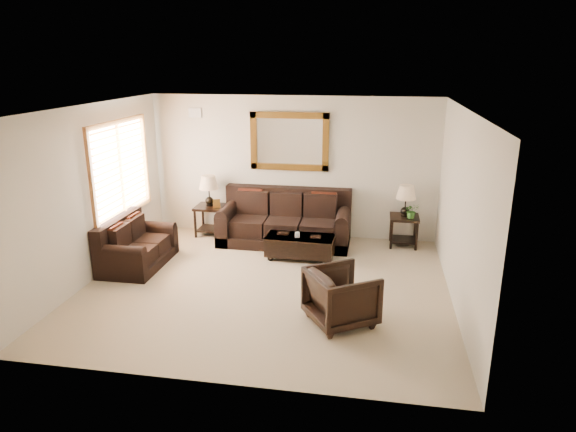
% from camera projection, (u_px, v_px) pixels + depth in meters
% --- Properties ---
extents(room, '(5.51, 5.01, 2.71)m').
position_uv_depth(room, '(265.00, 202.00, 7.49)').
color(room, gray).
rests_on(room, ground).
extents(window, '(0.07, 1.96, 1.66)m').
position_uv_depth(window, '(121.00, 169.00, 8.72)').
color(window, white).
rests_on(window, room).
extents(mirror, '(1.50, 0.06, 1.10)m').
position_uv_depth(mirror, '(289.00, 142.00, 9.67)').
color(mirror, '#503910').
rests_on(mirror, room).
extents(air_vent, '(0.25, 0.02, 0.18)m').
position_uv_depth(air_vent, '(195.00, 113.00, 9.84)').
color(air_vent, '#999999').
rests_on(air_vent, room).
extents(sofa, '(2.43, 1.05, 0.99)m').
position_uv_depth(sofa, '(285.00, 224.00, 9.69)').
color(sofa, black).
rests_on(sofa, room).
extents(loveseat, '(0.86, 1.45, 0.81)m').
position_uv_depth(loveseat, '(135.00, 248.00, 8.61)').
color(loveseat, black).
rests_on(loveseat, room).
extents(end_table_left, '(0.54, 0.54, 1.19)m').
position_uv_depth(end_table_left, '(209.00, 197.00, 9.98)').
color(end_table_left, black).
rests_on(end_table_left, room).
extents(end_table_right, '(0.52, 0.52, 1.15)m').
position_uv_depth(end_table_right, '(405.00, 207.00, 9.38)').
color(end_table_right, black).
rests_on(end_table_right, room).
extents(coffee_table, '(1.21, 0.68, 0.51)m').
position_uv_depth(coffee_table, '(301.00, 244.00, 8.95)').
color(coffee_table, black).
rests_on(coffee_table, room).
extents(armchair, '(1.05, 1.06, 0.81)m').
position_uv_depth(armchair, '(341.00, 294.00, 6.69)').
color(armchair, black).
rests_on(armchair, floor).
extents(potted_plant, '(0.32, 0.34, 0.22)m').
position_uv_depth(potted_plant, '(412.00, 212.00, 9.29)').
color(potted_plant, '#2F6021').
rests_on(potted_plant, end_table_right).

